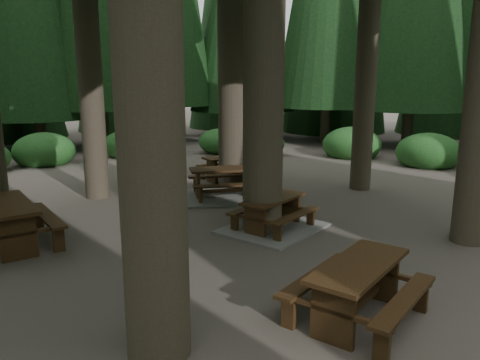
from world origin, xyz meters
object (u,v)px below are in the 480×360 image
picnic_table_a (273,219)px  picnic_table_d (231,164)px  picnic_table_e (358,282)px  picnic_table_b (9,218)px  picnic_table_c (225,187)px

picnic_table_a → picnic_table_d: 5.19m
picnic_table_d → picnic_table_e: size_ratio=0.80×
picnic_table_b → picnic_table_d: (6.77, 3.12, -0.07)m
picnic_table_a → picnic_table_c: size_ratio=0.88×
picnic_table_d → picnic_table_e: picnic_table_e is taller
picnic_table_c → picnic_table_b: bearing=-147.9°
picnic_table_e → picnic_table_c: bearing=53.7°
picnic_table_e → picnic_table_b: bearing=102.1°
picnic_table_b → picnic_table_e: bearing=-150.4°
picnic_table_a → picnic_table_e: picnic_table_e is taller
picnic_table_b → picnic_table_c: (5.50, 1.27, -0.31)m
picnic_table_b → picnic_table_d: picnic_table_b is taller
picnic_table_a → picnic_table_b: 5.34m
picnic_table_c → picnic_table_d: bearing=74.7°
picnic_table_b → picnic_table_d: bearing=-69.9°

